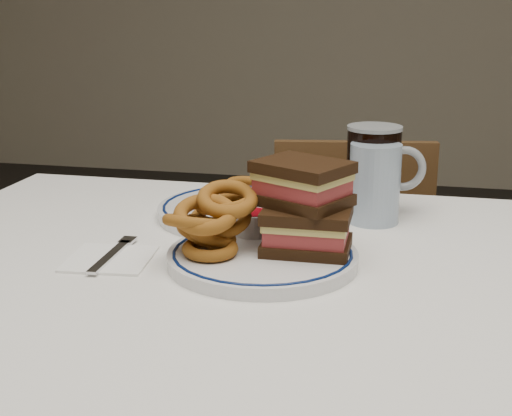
% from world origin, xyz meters
% --- Properties ---
extents(dining_table, '(1.27, 0.87, 0.75)m').
position_xyz_m(dining_table, '(0.00, 0.00, 0.64)').
color(dining_table, silver).
rests_on(dining_table, floor).
extents(chair_far, '(0.43, 0.43, 0.80)m').
position_xyz_m(chair_far, '(0.02, 0.77, 0.44)').
color(chair_far, '#4A2C18').
rests_on(chair_far, floor).
extents(main_plate, '(0.27, 0.27, 0.02)m').
position_xyz_m(main_plate, '(-0.04, 0.00, 0.76)').
color(main_plate, white).
rests_on(main_plate, dining_table).
extents(reuben_sandwich, '(0.15, 0.14, 0.13)m').
position_xyz_m(reuben_sandwich, '(0.01, 0.03, 0.83)').
color(reuben_sandwich, black).
rests_on(reuben_sandwich, main_plate).
extents(onion_rings_main, '(0.13, 0.14, 0.11)m').
position_xyz_m(onion_rings_main, '(-0.11, -0.01, 0.81)').
color(onion_rings_main, brown).
rests_on(onion_rings_main, main_plate).
extents(ketchup_ramekin, '(0.06, 0.06, 0.03)m').
position_xyz_m(ketchup_ramekin, '(-0.07, 0.08, 0.79)').
color(ketchup_ramekin, silver).
rests_on(ketchup_ramekin, main_plate).
extents(beer_mug, '(0.14, 0.09, 0.16)m').
position_xyz_m(beer_mug, '(0.10, 0.28, 0.83)').
color(beer_mug, black).
rests_on(beer_mug, dining_table).
extents(water_glass, '(0.08, 0.08, 0.13)m').
position_xyz_m(water_glass, '(0.10, 0.23, 0.82)').
color(water_glass, '#94A8BF').
rests_on(water_glass, dining_table).
extents(far_plate, '(0.29, 0.29, 0.02)m').
position_xyz_m(far_plate, '(-0.12, 0.22, 0.76)').
color(far_plate, white).
rests_on(far_plate, dining_table).
extents(onion_rings_far, '(0.11, 0.11, 0.06)m').
position_xyz_m(onion_rings_far, '(-0.10, 0.23, 0.79)').
color(onion_rings_far, brown).
rests_on(onion_rings_far, far_plate).
extents(napkin_fork, '(0.13, 0.16, 0.01)m').
position_xyz_m(napkin_fork, '(-0.26, -0.03, 0.75)').
color(napkin_fork, white).
rests_on(napkin_fork, dining_table).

